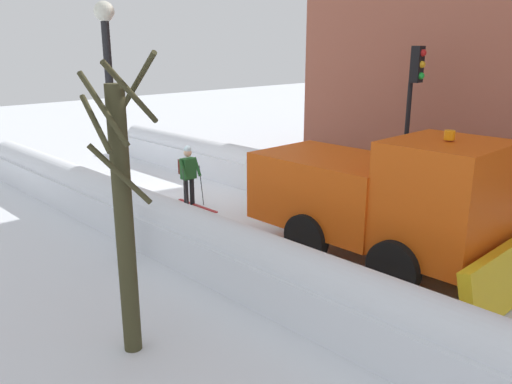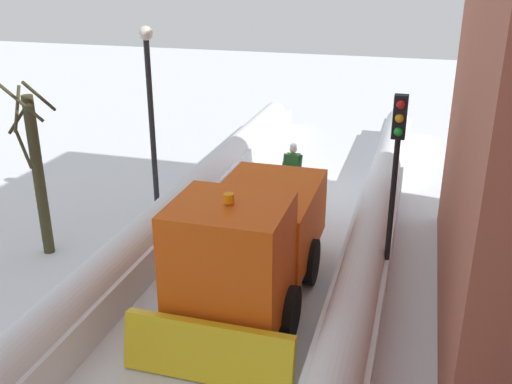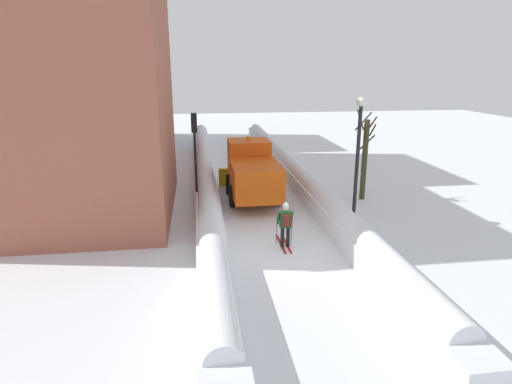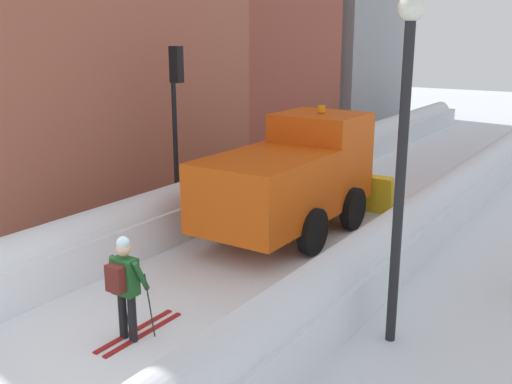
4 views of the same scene
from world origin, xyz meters
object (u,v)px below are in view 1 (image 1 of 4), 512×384
(skier, at_px, (188,173))
(traffic_light_pole, at_px, (413,102))
(bare_tree_near, at_px, (124,215))
(street_lamp, at_px, (111,106))
(plow_truck, at_px, (381,198))

(skier, xyz_separation_m, traffic_light_pole, (-3.33, 5.24, 2.23))
(bare_tree_near, bearing_deg, street_lamp, -117.47)
(skier, bearing_deg, street_lamp, 33.41)
(skier, bearing_deg, bare_tree_near, 46.47)
(skier, distance_m, bare_tree_near, 7.77)
(bare_tree_near, bearing_deg, skier, -133.53)
(skier, distance_m, street_lamp, 5.00)
(traffic_light_pole, height_order, street_lamp, street_lamp)
(skier, xyz_separation_m, bare_tree_near, (5.28, 5.56, 1.25))
(plow_truck, height_order, street_lamp, street_lamp)
(street_lamp, height_order, bare_tree_near, street_lamp)
(skier, distance_m, traffic_light_pole, 6.60)
(traffic_light_pole, bearing_deg, street_lamp, -22.20)
(skier, bearing_deg, traffic_light_pole, 122.41)
(traffic_light_pole, distance_m, street_lamp, 7.53)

